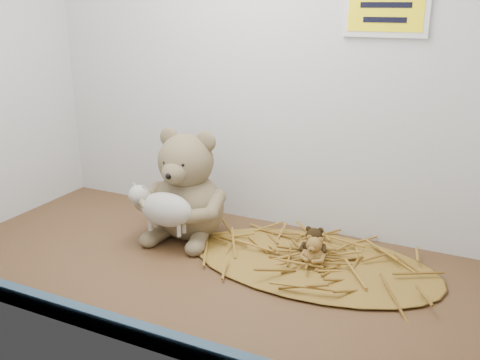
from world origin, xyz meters
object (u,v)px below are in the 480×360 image
at_px(mini_teddy_tan, 314,250).
at_px(toy_lamb, 166,209).
at_px(main_teddy, 188,184).
at_px(mini_teddy_brown, 314,241).

bearing_deg(mini_teddy_tan, toy_lamb, -169.11).
bearing_deg(main_teddy, mini_teddy_tan, -10.17).
height_order(main_teddy, mini_teddy_tan, main_teddy).
xyz_separation_m(main_teddy, mini_teddy_tan, (0.34, -0.04, -0.09)).
xyz_separation_m(main_teddy, mini_teddy_brown, (0.32, 0.00, -0.09)).
bearing_deg(main_teddy, mini_teddy_brown, -3.97).
height_order(toy_lamb, mini_teddy_tan, toy_lamb).
bearing_deg(mini_teddy_tan, main_teddy, 174.50).
bearing_deg(main_teddy, toy_lamb, -94.00).
relative_size(toy_lamb, mini_teddy_brown, 2.27).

